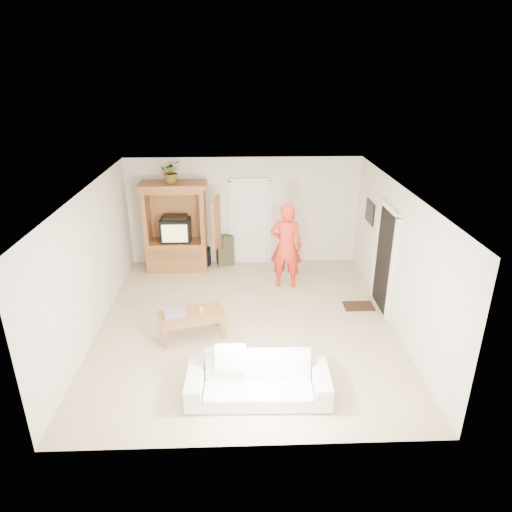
{
  "coord_description": "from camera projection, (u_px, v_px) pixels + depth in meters",
  "views": [
    {
      "loc": [
        -0.09,
        -7.48,
        4.56
      ],
      "look_at": [
        0.2,
        0.6,
        1.15
      ],
      "focal_mm": 32.0,
      "sensor_mm": 36.0,
      "label": 1
    }
  ],
  "objects": [
    {
      "name": "towel",
      "position": [
        175.0,
        313.0,
        8.1
      ],
      "size": [
        0.43,
        0.36,
        0.08
      ],
      "primitive_type": "cube",
      "rotation": [
        0.0,
        0.0,
        0.23
      ],
      "color": "#DC4976",
      "rests_on": "coffee_table"
    },
    {
      "name": "doorway_right",
      "position": [
        385.0,
        260.0,
        8.91
      ],
      "size": [
        0.05,
        0.9,
        2.04
      ],
      "primitive_type": "cube",
      "color": "black",
      "rests_on": "floor"
    },
    {
      "name": "coffee_table",
      "position": [
        192.0,
        317.0,
        8.15
      ],
      "size": [
        1.32,
        0.93,
        0.44
      ],
      "rotation": [
        0.0,
        0.0,
        0.26
      ],
      "color": "#A16A37",
      "rests_on": "floor"
    },
    {
      "name": "wall_right",
      "position": [
        397.0,
        259.0,
        8.25
      ],
      "size": [
        0.0,
        6.0,
        6.0
      ],
      "primitive_type": "plane",
      "rotation": [
        1.57,
        0.0,
        -1.57
      ],
      "color": "silver",
      "rests_on": "floor"
    },
    {
      "name": "wall_back",
      "position": [
        244.0,
        212.0,
        10.92
      ],
      "size": [
        5.5,
        0.0,
        5.5
      ],
      "primitive_type": "plane",
      "rotation": [
        1.57,
        0.0,
        0.0
      ],
      "color": "silver",
      "rests_on": "floor"
    },
    {
      "name": "sofa",
      "position": [
        258.0,
        380.0,
        6.66
      ],
      "size": [
        2.11,
        0.87,
        0.61
      ],
      "primitive_type": "imported",
      "rotation": [
        0.0,
        0.0,
        -0.03
      ],
      "color": "silver",
      "rests_on": "floor"
    },
    {
      "name": "candle",
      "position": [
        201.0,
        310.0,
        8.16
      ],
      "size": [
        0.08,
        0.08,
        0.1
      ],
      "primitive_type": "cylinder",
      "color": "tan",
      "rests_on": "coffee_table"
    },
    {
      "name": "armoire",
      "position": [
        177.0,
        233.0,
        10.71
      ],
      "size": [
        1.82,
        1.14,
        2.1
      ],
      "color": "#985E2F",
      "rests_on": "floor"
    },
    {
      "name": "wall_left",
      "position": [
        91.0,
        264.0,
        8.07
      ],
      "size": [
        0.0,
        6.0,
        6.0
      ],
      "primitive_type": "plane",
      "rotation": [
        1.57,
        0.0,
        1.57
      ],
      "color": "silver",
      "rests_on": "floor"
    },
    {
      "name": "backpack_black",
      "position": [
        203.0,
        257.0,
        11.11
      ],
      "size": [
        0.38,
        0.25,
        0.44
      ],
      "primitive_type": null,
      "rotation": [
        0.0,
        0.0,
        -0.1
      ],
      "color": "black",
      "rests_on": "floor"
    },
    {
      "name": "ceiling",
      "position": [
        245.0,
        191.0,
        7.65
      ],
      "size": [
        6.0,
        6.0,
        0.0
      ],
      "primitive_type": "plane",
      "rotation": [
        3.14,
        0.0,
        0.0
      ],
      "color": "white",
      "rests_on": "floor"
    },
    {
      "name": "door_back",
      "position": [
        250.0,
        223.0,
        11.01
      ],
      "size": [
        0.85,
        0.05,
        2.04
      ],
      "primitive_type": "cube",
      "color": "white",
      "rests_on": "floor"
    },
    {
      "name": "framed_picture",
      "position": [
        370.0,
        212.0,
        9.88
      ],
      "size": [
        0.03,
        0.6,
        0.48
      ],
      "primitive_type": "cube",
      "color": "black",
      "rests_on": "wall_right"
    },
    {
      "name": "wall_front",
      "position": [
        250.0,
        362.0,
        5.4
      ],
      "size": [
        5.5,
        0.0,
        5.5
      ],
      "primitive_type": "plane",
      "rotation": [
        -1.57,
        0.0,
        0.0
      ],
      "color": "silver",
      "rests_on": "floor"
    },
    {
      "name": "man",
      "position": [
        286.0,
        246.0,
        9.82
      ],
      "size": [
        0.75,
        0.56,
        1.89
      ],
      "primitive_type": "imported",
      "rotation": [
        0.0,
        0.0,
        2.98
      ],
      "color": "red",
      "rests_on": "floor"
    },
    {
      "name": "doormat",
      "position": [
        359.0,
        306.0,
        9.29
      ],
      "size": [
        0.6,
        0.4,
        0.02
      ],
      "primitive_type": "cube",
      "color": "#382316",
      "rests_on": "floor"
    },
    {
      "name": "backpack_olive",
      "position": [
        225.0,
        250.0,
        11.13
      ],
      "size": [
        0.45,
        0.38,
        0.74
      ],
      "primitive_type": null,
      "rotation": [
        0.0,
        0.0,
        0.27
      ],
      "color": "#47442B",
      "rests_on": "floor"
    },
    {
      "name": "plant",
      "position": [
        171.0,
        172.0,
        10.11
      ],
      "size": [
        0.49,
        0.43,
        0.52
      ],
      "primitive_type": "imported",
      "rotation": [
        0.0,
        0.0,
        0.06
      ],
      "color": "#4C7238",
      "rests_on": "armoire"
    },
    {
      "name": "floor",
      "position": [
        246.0,
        324.0,
        8.66
      ],
      "size": [
        6.0,
        6.0,
        0.0
      ],
      "primitive_type": "plane",
      "color": "tan",
      "rests_on": "ground"
    }
  ]
}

